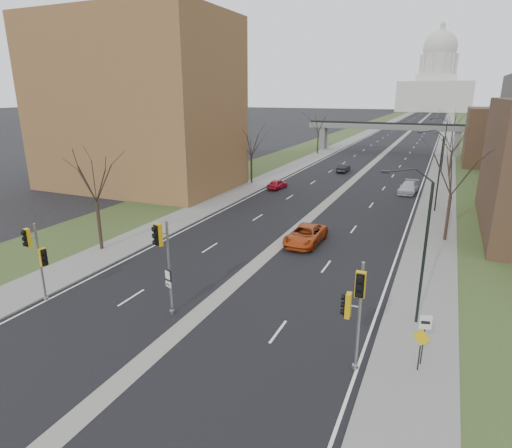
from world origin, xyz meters
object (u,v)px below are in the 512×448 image
Objects in this scene: car_right_near at (306,235)px; car_right_mid at (409,187)px; signal_pole_median at (163,252)px; signal_pole_right at (355,302)px; speed_limit_sign at (424,331)px; car_left_far at (343,168)px; signal_pole_left at (37,252)px; car_left_near at (277,184)px; warning_sign at (421,344)px.

car_right_near is 24.93m from car_right_mid.
signal_pole_right is (10.89, -0.84, -0.42)m from signal_pole_median.
speed_limit_sign is 52.64m from car_left_far.
speed_limit_sign reaches higher than car_right_near.
speed_limit_sign is at bearing 20.15° from signal_pole_left.
car_right_near is (10.19, -19.61, 0.12)m from car_left_near.
signal_pole_median is 1.41× the size of car_left_far.
speed_limit_sign reaches higher than car_left_far.
warning_sign is 0.42× the size of car_right_mid.
speed_limit_sign is 0.68m from warning_sign.
warning_sign is at bearing -54.22° from car_right_near.
warning_sign is at bearing 107.75° from car_left_far.
warning_sign is at bearing 126.07° from car_left_near.
speed_limit_sign is 38.72m from car_right_mid.
signal_pole_right is at bearing -84.25° from car_right_mid.
signal_pole_median reaches higher than signal_pole_left.
signal_pole_right is 1.40× the size of car_left_near.
car_left_far is (-15.12, 50.94, -0.85)m from warning_sign.
car_left_far is 0.72× the size of car_right_near.
car_right_mid reaches higher than car_left_far.
car_right_near is at bearing 98.02° from signal_pole_median.
signal_pole_median is 10.93m from signal_pole_right.
signal_pole_left is 22.05m from speed_limit_sign.
warning_sign is (-0.09, -0.56, -0.38)m from speed_limit_sign.
speed_limit_sign is at bearing 126.59° from car_left_near.
signal_pole_right is 1.34× the size of car_left_far.
car_left_near is at bearing 113.62° from signal_pole_right.
warning_sign is 39.25m from car_right_mid.
signal_pole_right is 40.30m from car_right_mid.
speed_limit_sign is 1.20× the size of warning_sign.
signal_pole_left is 0.89× the size of signal_pole_median.
car_left_near is (-6.61, 34.83, -3.31)m from signal_pole_median.
signal_pole_right reaches higher than car_left_near.
speed_limit_sign is (21.85, 2.58, -1.42)m from signal_pole_left.
signal_pole_median is at bearing 106.25° from car_left_near.
signal_pole_left is at bearing 171.14° from speed_limit_sign.
signal_pole_median is 15.97m from car_right_near.
signal_pole_right is 17.86m from car_right_near.
car_right_mid is at bearing 115.49° from warning_sign.
signal_pole_median is 14.00m from warning_sign.
signal_pole_right is 3.81m from speed_limit_sign.
car_right_near is at bearing 122.98° from car_left_near.
car_left_near is at bearing -160.37° from car_right_mid.
signal_pole_median is 14.06m from speed_limit_sign.
signal_pole_right reaches higher than car_left_far.
car_left_far is (6.65, 52.97, -2.65)m from signal_pole_left.
car_right_near is at bearing 99.00° from car_left_far.
signal_pole_left is 1.25× the size of car_left_far.
warning_sign is 0.55× the size of car_left_near.
car_left_far is at bearing 126.30° from warning_sign.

